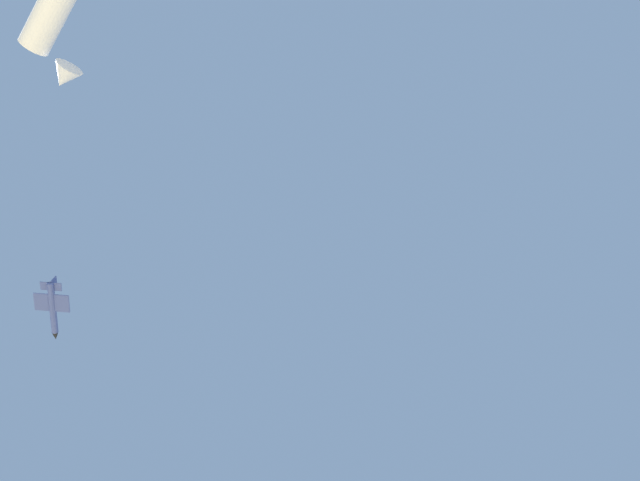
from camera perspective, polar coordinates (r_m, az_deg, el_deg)
name	(u,v)px	position (r m, az deg, el deg)	size (l,w,h in m)	color
chase_jet_left_wing	(53,308)	(151.68, -24.15, -5.92)	(14.92, 9.48, 4.00)	#38478C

